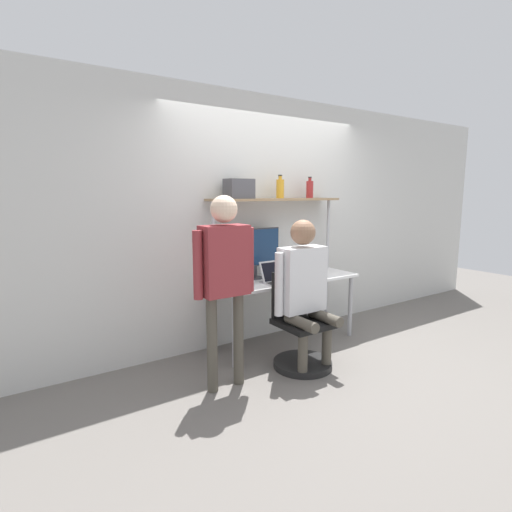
{
  "coord_description": "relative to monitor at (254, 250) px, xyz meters",
  "views": [
    {
      "loc": [
        -2.61,
        -3.03,
        1.65
      ],
      "look_at": [
        -0.64,
        -0.08,
        1.09
      ],
      "focal_mm": 28.0,
      "sensor_mm": 36.0,
      "label": 1
    }
  ],
  "objects": [
    {
      "name": "storage_box",
      "position": [
        -0.19,
        -0.01,
        0.64
      ],
      "size": [
        0.28,
        0.19,
        0.2
      ],
      "color": "#4C4C51",
      "rests_on": "shelf_unit"
    },
    {
      "name": "person_standing",
      "position": [
        -0.76,
        -0.71,
        -0.01
      ],
      "size": [
        0.56,
        0.22,
        1.63
      ],
      "color": "#4C473D",
      "rests_on": "ground_plane"
    },
    {
      "name": "desk",
      "position": [
        0.28,
        -0.16,
        -0.39
      ],
      "size": [
        1.68,
        0.62,
        0.74
      ],
      "color": "white",
      "rests_on": "ground_plane"
    },
    {
      "name": "laptop",
      "position": [
        0.07,
        -0.28,
        -0.25
      ],
      "size": [
        0.29,
        0.23,
        0.22
      ],
      "color": "#BCBCC1",
      "rests_on": "desk"
    },
    {
      "name": "bottle_red",
      "position": [
        0.76,
        -0.01,
        0.65
      ],
      "size": [
        0.08,
        0.08,
        0.24
      ],
      "color": "maroon",
      "rests_on": "shelf_unit"
    },
    {
      "name": "person_seated",
      "position": [
        0.05,
        -0.77,
        -0.21
      ],
      "size": [
        0.62,
        0.48,
        1.41
      ],
      "color": "#4C473D",
      "rests_on": "ground_plane"
    },
    {
      "name": "bottle_amber",
      "position": [
        0.33,
        -0.01,
        0.65
      ],
      "size": [
        0.08,
        0.08,
        0.25
      ],
      "color": "gold",
      "rests_on": "shelf_unit"
    },
    {
      "name": "office_chair",
      "position": [
        0.05,
        -0.73,
        -0.77
      ],
      "size": [
        0.56,
        0.56,
        0.91
      ],
      "color": "black",
      "rests_on": "ground_plane"
    },
    {
      "name": "monitor",
      "position": [
        0.0,
        0.0,
        0.0
      ],
      "size": [
        0.64,
        0.19,
        0.54
      ],
      "color": "#333338",
      "rests_on": "desk"
    },
    {
      "name": "shelf_unit",
      "position": [
        0.28,
        -0.01,
        0.33
      ],
      "size": [
        1.59,
        0.3,
        1.59
      ],
      "color": "#997A56",
      "rests_on": "ground_plane"
    },
    {
      "name": "wall_back",
      "position": [
        0.28,
        0.18,
        0.3
      ],
      "size": [
        8.0,
        0.06,
        2.7
      ],
      "color": "silver",
      "rests_on": "ground_plane"
    },
    {
      "name": "ground_plane",
      "position": [
        0.28,
        -0.49,
        -1.05
      ],
      "size": [
        12.0,
        12.0,
        0.0
      ],
      "primitive_type": "plane",
      "color": "slate"
    },
    {
      "name": "cell_phone",
      "position": [
        0.32,
        -0.34,
        -0.31
      ],
      "size": [
        0.07,
        0.15,
        0.01
      ],
      "color": "silver",
      "rests_on": "desk"
    }
  ]
}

